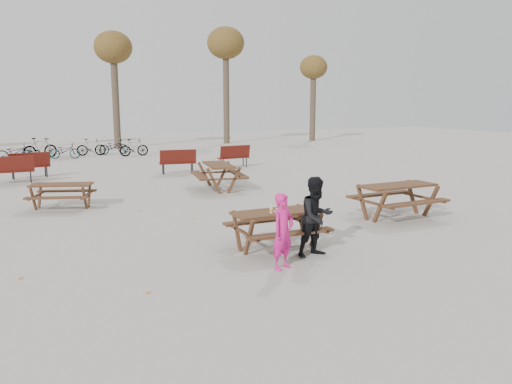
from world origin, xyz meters
name	(u,v)px	position (x,y,z in m)	size (l,w,h in m)	color
ground	(277,248)	(0.00, 0.00, 0.00)	(80.00, 80.00, 0.00)	gray
main_picnic_table	(277,220)	(0.00, 0.00, 0.59)	(1.80, 1.45, 0.78)	#331E12
food_tray	(278,211)	(-0.02, -0.11, 0.79)	(0.18, 0.11, 0.04)	silver
bread_roll	(278,209)	(-0.02, -0.11, 0.83)	(0.14, 0.06, 0.05)	tan
soda_bottle	(271,209)	(-0.19, -0.13, 0.85)	(0.07, 0.07, 0.17)	silver
child	(283,231)	(-0.48, -1.17, 0.68)	(0.50, 0.33, 1.36)	#D01A79
adult	(317,217)	(0.45, -0.77, 0.77)	(0.75, 0.58, 1.54)	black
picnic_table_east	(397,201)	(4.05, 1.14, 0.43)	(2.02, 1.63, 0.87)	#331E12
picnic_table_north	(62,196)	(-3.66, 5.96, 0.35)	(1.64, 1.32, 0.70)	#331E12
picnic_table_far	(219,177)	(1.44, 7.11, 0.44)	(2.02, 1.63, 0.87)	#331E12
park_bench_row	(121,163)	(-1.01, 11.94, 0.52)	(10.69, 1.92, 1.03)	#5A1812
bicycle_row	(73,149)	(-2.14, 19.96, 0.47)	(7.66, 2.41, 1.10)	black
tree_row	(110,51)	(0.90, 25.15, 6.19)	(32.17, 3.52, 8.26)	#382B21
fallen_leaves	(249,220)	(0.50, 2.50, 0.00)	(11.00, 11.00, 0.01)	#B96E2C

